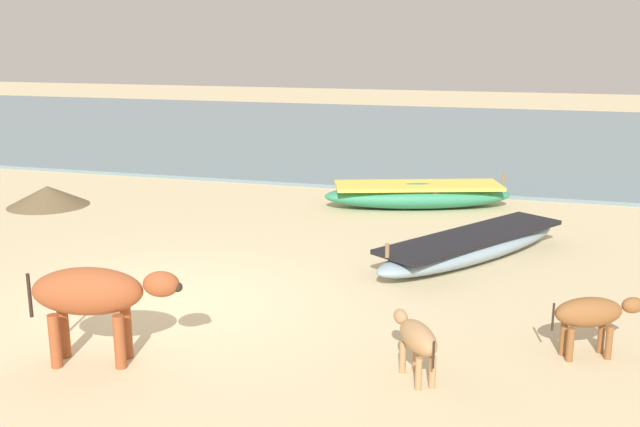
% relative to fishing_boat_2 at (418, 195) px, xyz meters
% --- Properties ---
extents(ground, '(80.00, 80.00, 0.00)m').
position_rel_fishing_boat_2_xyz_m(ground, '(-2.23, -6.47, -0.28)').
color(ground, beige).
extents(sea_water, '(60.00, 20.00, 0.08)m').
position_rel_fishing_boat_2_xyz_m(sea_water, '(-2.23, 11.37, -0.24)').
color(sea_water, slate).
rests_on(sea_water, ground).
extents(fishing_boat_2, '(3.96, 2.22, 0.70)m').
position_rel_fishing_boat_2_xyz_m(fishing_boat_2, '(0.00, 0.00, 0.00)').
color(fishing_boat_2, '#338C66').
rests_on(fishing_boat_2, ground).
extents(fishing_boat_3, '(3.00, 3.94, 0.62)m').
position_rel_fishing_boat_2_xyz_m(fishing_boat_3, '(1.40, -3.34, -0.04)').
color(fishing_boat_3, '#8CA5B7').
rests_on(fishing_boat_3, ground).
extents(cow_adult_rust, '(1.63, 0.77, 1.07)m').
position_rel_fishing_boat_2_xyz_m(cow_adult_rust, '(-2.15, -8.24, 0.49)').
color(cow_adult_rust, '#9E4C28').
rests_on(cow_adult_rust, ground).
extents(calf_near_brown, '(1.02, 0.62, 0.69)m').
position_rel_fishing_boat_2_xyz_m(calf_near_brown, '(2.94, -6.58, 0.22)').
color(calf_near_brown, brown).
rests_on(calf_near_brown, ground).
extents(calf_far_tan, '(0.67, 0.87, 0.62)m').
position_rel_fishing_boat_2_xyz_m(calf_far_tan, '(1.21, -7.65, 0.17)').
color(calf_far_tan, tan).
rests_on(calf_far_tan, ground).
extents(debris_pile_0, '(2.34, 2.34, 0.42)m').
position_rel_fishing_boat_2_xyz_m(debris_pile_0, '(-7.41, -2.01, -0.07)').
color(debris_pile_0, brown).
rests_on(debris_pile_0, ground).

